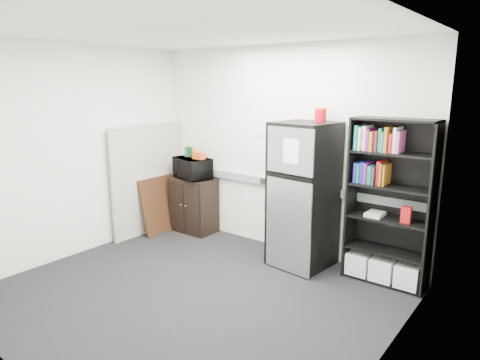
% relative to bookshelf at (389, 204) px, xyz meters
% --- Properties ---
extents(floor, '(4.00, 4.00, 0.00)m').
position_rel_bookshelf_xyz_m(floor, '(-1.53, -1.57, -0.91)').
color(floor, black).
rests_on(floor, ground).
extents(wall_back, '(4.00, 0.02, 2.70)m').
position_rel_bookshelf_xyz_m(wall_back, '(-1.53, 0.18, 0.44)').
color(wall_back, white).
rests_on(wall_back, floor).
extents(wall_right, '(0.02, 3.50, 2.70)m').
position_rel_bookshelf_xyz_m(wall_right, '(0.47, -1.57, 0.44)').
color(wall_right, white).
rests_on(wall_right, floor).
extents(wall_left, '(0.02, 3.50, 2.70)m').
position_rel_bookshelf_xyz_m(wall_left, '(-3.53, -1.57, 0.44)').
color(wall_left, white).
rests_on(wall_left, floor).
extents(ceiling, '(4.00, 3.50, 0.02)m').
position_rel_bookshelf_xyz_m(ceiling, '(-1.53, -1.57, 1.79)').
color(ceiling, white).
rests_on(ceiling, wall_back).
extents(electrical_raceway, '(3.92, 0.05, 0.10)m').
position_rel_bookshelf_xyz_m(electrical_raceway, '(-1.53, 0.15, -0.01)').
color(electrical_raceway, gray).
rests_on(electrical_raceway, wall_back).
extents(wall_note, '(0.14, 0.00, 0.10)m').
position_rel_bookshelf_xyz_m(wall_note, '(-1.88, 0.18, 0.64)').
color(wall_note, white).
rests_on(wall_note, wall_back).
extents(bookshelf, '(0.90, 0.34, 1.85)m').
position_rel_bookshelf_xyz_m(bookshelf, '(0.00, 0.00, 0.00)').
color(bookshelf, black).
rests_on(bookshelf, floor).
extents(cubicle_partition, '(0.06, 1.30, 1.62)m').
position_rel_bookshelf_xyz_m(cubicle_partition, '(-3.43, -0.49, -0.10)').
color(cubicle_partition, gray).
rests_on(cubicle_partition, floor).
extents(cabinet, '(0.66, 0.44, 0.83)m').
position_rel_bookshelf_xyz_m(cabinet, '(-2.91, -0.06, -0.50)').
color(cabinet, black).
rests_on(cabinet, floor).
extents(microwave, '(0.64, 0.51, 0.31)m').
position_rel_bookshelf_xyz_m(microwave, '(-2.91, -0.08, 0.07)').
color(microwave, black).
rests_on(microwave, cabinet).
extents(snack_box_a, '(0.08, 0.07, 0.15)m').
position_rel_bookshelf_xyz_m(snack_box_a, '(-3.03, -0.05, 0.30)').
color(snack_box_a, '#1B6032').
rests_on(snack_box_a, microwave).
extents(snack_box_b, '(0.08, 0.06, 0.15)m').
position_rel_bookshelf_xyz_m(snack_box_b, '(-2.98, -0.05, 0.30)').
color(snack_box_b, '#0C3915').
rests_on(snack_box_b, microwave).
extents(snack_box_c, '(0.08, 0.06, 0.14)m').
position_rel_bookshelf_xyz_m(snack_box_c, '(-2.85, -0.05, 0.30)').
color(snack_box_c, gold).
rests_on(snack_box_c, microwave).
extents(snack_bag, '(0.18, 0.10, 0.10)m').
position_rel_bookshelf_xyz_m(snack_bag, '(-2.75, -0.10, 0.28)').
color(snack_bag, '#BB4A12').
rests_on(snack_bag, microwave).
extents(refrigerator, '(0.73, 0.76, 1.77)m').
position_rel_bookshelf_xyz_m(refrigerator, '(-1.00, -0.14, -0.03)').
color(refrigerator, black).
rests_on(refrigerator, floor).
extents(coffee_can, '(0.14, 0.14, 0.19)m').
position_rel_bookshelf_xyz_m(coffee_can, '(-0.87, -0.02, 0.95)').
color(coffee_can, '#B20816').
rests_on(coffee_can, refrigerator).
extents(framed_poster, '(0.22, 0.66, 0.84)m').
position_rel_bookshelf_xyz_m(framed_poster, '(-3.30, -0.39, -0.49)').
color(framed_poster, black).
rests_on(framed_poster, floor).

